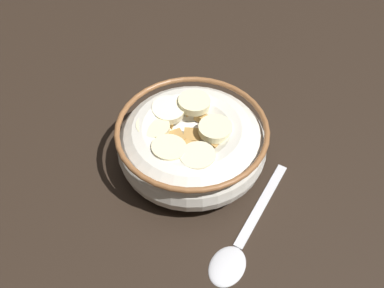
{
  "coord_description": "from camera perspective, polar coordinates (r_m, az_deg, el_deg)",
  "views": [
    {
      "loc": [
        -29.86,
        -14.78,
        41.56
      ],
      "look_at": [
        0.0,
        0.0,
        3.0
      ],
      "focal_mm": 44.1,
      "sensor_mm": 36.0,
      "label": 1
    }
  ],
  "objects": [
    {
      "name": "cereal_bowl",
      "position": [
        0.51,
        -0.05,
        0.12
      ],
      "size": [
        16.26,
        16.26,
        6.04
      ],
      "color": "silver",
      "rests_on": "ground_plane"
    },
    {
      "name": "spoon",
      "position": [
        0.47,
        5.44,
        -12.4
      ],
      "size": [
        16.16,
        3.6,
        0.8
      ],
      "color": "silver",
      "rests_on": "ground_plane"
    },
    {
      "name": "ground_plane",
      "position": [
        0.54,
        0.0,
        -2.77
      ],
      "size": [
        130.42,
        130.42,
        2.0
      ],
      "primitive_type": "cube",
      "color": "black"
    }
  ]
}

